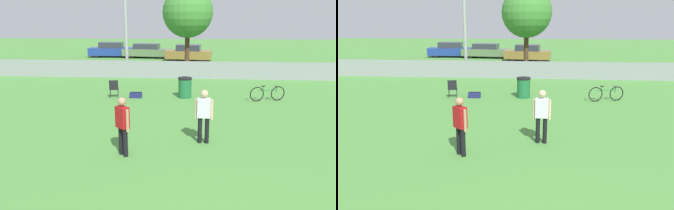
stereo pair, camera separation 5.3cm
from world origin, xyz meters
TOP-DOWN VIEW (x-y plane):
  - fence_backline at (0.00, 18.00)m, footprint 27.85×0.07m
  - tree_near_pole at (-0.96, 20.14)m, footprint 3.36×3.36m
  - player_thrower_red at (-2.35, 5.87)m, footprint 0.43×0.43m
  - player_receiver_white at (-0.14, 6.99)m, footprint 0.55×0.24m
  - folding_chair_sideline at (-4.25, 12.58)m, footprint 0.49×0.49m
  - bicycle_sideline at (2.91, 12.50)m, footprint 1.65×0.54m
  - trash_bin at (-0.88, 12.87)m, footprint 0.66×0.66m
  - gear_bag_sideline at (-3.21, 12.67)m, footprint 0.57×0.31m
  - parked_car_blue at (-8.61, 29.56)m, footprint 4.39×1.87m
  - parked_car_olive at (-5.04, 29.14)m, footprint 4.67×2.06m
  - parked_car_tan at (-0.97, 27.11)m, footprint 4.22×2.26m

SIDE VIEW (x-z plane):
  - gear_bag_sideline at x=-3.21m, z-range -0.01..0.27m
  - bicycle_sideline at x=2.91m, z-range -0.01..0.71m
  - folding_chair_sideline at x=-4.25m, z-range 0.06..0.92m
  - trash_bin at x=-0.88m, z-range 0.00..0.98m
  - fence_backline at x=0.00m, z-range -0.05..1.16m
  - parked_car_olive at x=-5.04m, z-range -0.01..1.36m
  - parked_car_blue at x=-8.61m, z-range -0.03..1.42m
  - parked_car_tan at x=-0.97m, z-range -0.02..1.42m
  - player_thrower_red at x=-2.35m, z-range 0.13..1.77m
  - player_receiver_white at x=-0.14m, z-range 0.13..1.77m
  - tree_near_pole at x=-0.96m, z-range 1.18..6.95m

